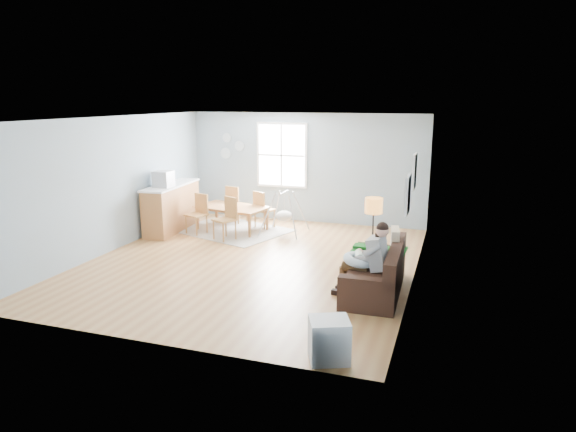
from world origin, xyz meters
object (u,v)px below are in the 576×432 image
(father, at_px, (368,257))
(chair_ne, at_px, (262,207))
(sofa, at_px, (378,276))
(chair_se, at_px, (227,216))
(dining_table, at_px, (231,218))
(toddler, at_px, (376,249))
(storage_cube, at_px, (328,340))
(monitor, at_px, (163,179))
(floor_lamp, at_px, (374,213))
(chair_nw, at_px, (235,202))
(baby_swing, at_px, (284,215))
(counter, at_px, (172,207))
(chair_sw, at_px, (199,211))

(father, distance_m, chair_ne, 4.76)
(sofa, distance_m, chair_se, 4.22)
(chair_se, relative_size, chair_ne, 1.04)
(dining_table, bearing_deg, toddler, -24.29)
(dining_table, bearing_deg, sofa, -25.53)
(chair_ne, bearing_deg, toddler, -44.35)
(toddler, xyz_separation_m, storage_cube, (-0.14, -2.56, -0.40))
(chair_ne, bearing_deg, monitor, -147.38)
(floor_lamp, bearing_deg, chair_nw, 141.75)
(sofa, bearing_deg, chair_ne, 134.71)
(father, relative_size, baby_swing, 1.27)
(father, relative_size, counter, 0.62)
(storage_cube, xyz_separation_m, chair_sw, (-4.27, 4.80, 0.26))
(father, relative_size, chair_sw, 1.36)
(sofa, height_order, storage_cube, sofa)
(father, height_order, toddler, father)
(chair_nw, bearing_deg, floor_lamp, -38.25)
(chair_se, distance_m, monitor, 1.70)
(father, height_order, floor_lamp, floor_lamp)
(counter, bearing_deg, dining_table, 16.78)
(monitor, height_order, baby_swing, monitor)
(storage_cube, distance_m, monitor, 6.74)
(monitor, bearing_deg, floor_lamp, -17.75)
(sofa, relative_size, storage_cube, 3.31)
(toddler, relative_size, baby_swing, 0.81)
(counter, xyz_separation_m, baby_swing, (2.61, 0.52, -0.12))
(storage_cube, xyz_separation_m, chair_se, (-3.41, 4.52, 0.28))
(chair_se, height_order, counter, counter)
(sofa, xyz_separation_m, floor_lamp, (-0.18, 0.49, 0.92))
(toddler, xyz_separation_m, chair_nw, (-4.02, 3.39, -0.13))
(storage_cube, bearing_deg, chair_sw, 131.67)
(chair_se, bearing_deg, dining_table, 108.32)
(sofa, bearing_deg, father, -112.97)
(storage_cube, bearing_deg, father, 87.30)
(storage_cube, xyz_separation_m, dining_table, (-3.65, 5.24, 0.03))
(dining_table, bearing_deg, chair_nw, 118.19)
(floor_lamp, distance_m, monitor, 5.23)
(father, bearing_deg, chair_se, 145.60)
(chair_sw, bearing_deg, chair_nw, 71.08)
(monitor, bearing_deg, counter, 96.51)
(monitor, bearing_deg, chair_sw, 26.45)
(chair_ne, distance_m, baby_swing, 0.74)
(sofa, bearing_deg, chair_se, 149.58)
(father, distance_m, toddler, 0.46)
(sofa, bearing_deg, chair_sw, 151.70)
(chair_nw, distance_m, chair_ne, 0.87)
(counter, bearing_deg, chair_se, -11.45)
(sofa, distance_m, chair_ne, 4.64)
(counter, distance_m, baby_swing, 2.66)
(chair_sw, xyz_separation_m, monitor, (-0.68, -0.34, 0.76))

